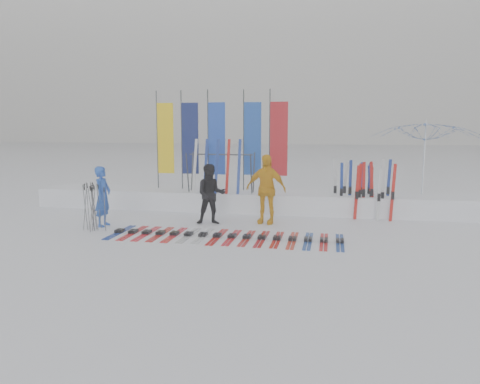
% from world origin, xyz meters
% --- Properties ---
extents(ground, '(120.00, 120.00, 0.00)m').
position_xyz_m(ground, '(0.00, 0.00, 0.00)').
color(ground, white).
rests_on(ground, ground).
extents(snow_bank, '(14.00, 1.60, 0.60)m').
position_xyz_m(snow_bank, '(0.00, 4.60, 0.30)').
color(snow_bank, white).
rests_on(snow_bank, ground).
extents(person_blue, '(0.39, 0.59, 1.60)m').
position_xyz_m(person_blue, '(-3.49, 1.46, 0.80)').
color(person_blue, blue).
rests_on(person_blue, ground).
extents(person_black, '(0.94, 0.82, 1.64)m').
position_xyz_m(person_black, '(-0.73, 2.26, 0.82)').
color(person_black, black).
rests_on(person_black, ground).
extents(person_yellow, '(1.17, 0.62, 1.90)m').
position_xyz_m(person_yellow, '(0.71, 2.66, 0.95)').
color(person_yellow, '#EEA90F').
rests_on(person_yellow, ground).
extents(tent_canopy, '(3.87, 3.92, 2.88)m').
position_xyz_m(tent_canopy, '(5.22, 4.95, 1.44)').
color(tent_canopy, white).
rests_on(tent_canopy, ground).
extents(ski_row, '(5.59, 1.69, 0.07)m').
position_xyz_m(ski_row, '(-0.00, 0.81, 0.04)').
color(ski_row, navy).
rests_on(ski_row, ground).
extents(pole_cluster, '(0.64, 0.63, 1.26)m').
position_xyz_m(pole_cluster, '(-3.50, 0.93, 0.60)').
color(pole_cluster, '#595B60').
rests_on(pole_cluster, ground).
extents(feather_flags, '(4.34, 0.15, 3.20)m').
position_xyz_m(feather_flags, '(-1.11, 4.81, 2.24)').
color(feather_flags, '#383A3F').
rests_on(feather_flags, ground).
extents(ski_rack, '(2.04, 0.80, 1.23)m').
position_xyz_m(ski_rack, '(-0.92, 4.20, 1.38)').
color(ski_rack, '#383A3F').
rests_on(ski_rack, ground).
extents(upright_skis, '(1.66, 1.19, 1.69)m').
position_xyz_m(upright_skis, '(3.46, 4.18, 0.80)').
color(upright_skis, navy).
rests_on(upright_skis, ground).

